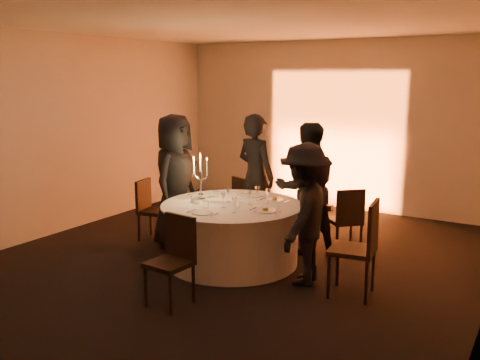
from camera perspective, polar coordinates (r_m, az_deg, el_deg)
The scene contains 32 objects.
floor at distance 6.99m, azimuth -0.85°, elevation -8.75°, with size 7.00×7.00×0.00m, color black.
ceiling at distance 6.61m, azimuth -0.93°, elevation 16.54°, with size 7.00×7.00×0.00m, color white.
wall_back at distance 9.76m, azimuth 10.08°, elevation 5.79°, with size 7.00×7.00×0.00m, color beige.
wall_left at distance 8.59m, azimuth -18.19°, elevation 4.71°, with size 7.00×7.00×0.00m, color beige.
uplighter_fixture at distance 9.73m, azimuth 9.15°, elevation -2.87°, with size 0.25×0.12×0.10m, color black.
banquet_table at distance 6.87m, azimuth -0.86°, elevation -5.73°, with size 1.80×1.80×0.77m.
chair_left at distance 7.94m, azimuth -9.60°, elevation -2.77°, with size 0.45×0.45×0.88m.
chair_back_left at distance 8.17m, azimuth 0.57°, elevation -2.31°, with size 0.49×0.49×0.86m.
chair_back_right at distance 7.34m, azimuth 11.35°, elevation -3.88°, with size 0.56×0.56×0.90m.
chair_right at distance 5.92m, azimuth 12.77°, elevation -6.55°, with size 0.52×0.52×1.07m.
chair_front at distance 5.69m, azimuth -7.05°, elevation -7.92°, with size 0.44×0.45×0.94m.
guest_left at distance 7.52m, azimuth -6.97°, elevation -0.06°, with size 0.91×0.59×1.86m, color black.
guest_back_left at distance 7.89m, azimuth 1.69°, elevation 0.44°, with size 0.67×0.44×1.83m, color black.
guest_back_right at distance 7.23m, azimuth 7.14°, elevation -0.88°, with size 0.86×0.67×1.77m, color black.
guest_right at distance 6.15m, azimuth 6.90°, elevation -3.63°, with size 1.06×0.61×1.64m, color black.
plate_left at distance 7.24m, azimuth -4.16°, elevation -1.60°, with size 0.36×0.29×0.08m.
plate_back_left at distance 7.24m, azimuth 1.19°, elevation -1.64°, with size 0.36×0.29×0.01m.
plate_back_right at distance 6.97m, azimuth 3.70°, elevation -2.06°, with size 0.35×0.25×0.08m.
plate_right at distance 6.43m, azimuth 2.73°, elevation -3.20°, with size 0.36×0.29×0.08m.
plate_front at distance 6.34m, azimuth -4.02°, elevation -3.50°, with size 0.36×0.25×0.01m.
coffee_cup at distance 6.88m, azimuth -4.97°, elevation -2.17°, with size 0.11×0.11×0.07m.
candelabra at distance 6.98m, azimuth -4.22°, elevation -0.39°, with size 0.26×0.13×0.62m.
wine_glass_a at distance 6.32m, azimuth -0.62°, elevation -2.31°, with size 0.07×0.07×0.19m.
wine_glass_b at distance 6.79m, azimuth 2.95°, elevation -1.38°, with size 0.07×0.07×0.19m.
wine_glass_c at distance 6.56m, azimuth -1.78°, elevation -1.83°, with size 0.07×0.07×0.19m.
wine_glass_d at distance 6.93m, azimuth 1.84°, elevation -1.13°, with size 0.07×0.07×0.19m.
wine_glass_e at distance 6.85m, azimuth -1.29°, elevation -1.25°, with size 0.07×0.07×0.19m.
wine_glass_f at distance 6.71m, azimuth 1.06°, elevation -1.53°, with size 0.07×0.07×0.19m.
tumbler_a at distance 7.16m, azimuth -2.59°, elevation -1.49°, with size 0.07×0.07×0.09m, color white.
tumbler_b at distance 6.58m, azimuth -3.63°, elevation -2.63°, with size 0.07×0.07×0.09m, color white.
tumbler_c at distance 6.57m, azimuth -0.27°, elevation -2.63°, with size 0.07×0.07×0.09m, color white.
tumbler_d at distance 6.80m, azimuth -4.63°, elevation -2.19°, with size 0.07×0.07×0.09m, color white.
Camera 1 is at (3.48, -5.58, 2.37)m, focal length 40.00 mm.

